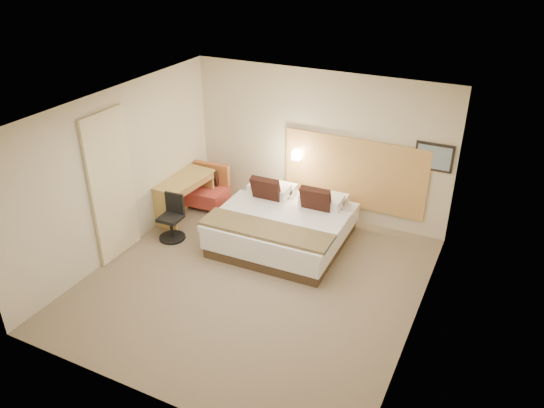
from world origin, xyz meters
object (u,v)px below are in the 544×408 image
at_px(side_table, 257,201).
at_px(desk, 185,187).
at_px(desk_chair, 172,221).
at_px(bed, 284,225).
at_px(lounge_chair, 207,190).

height_order(side_table, desk, desk).
bearing_deg(desk_chair, bed, 21.71).
relative_size(bed, side_table, 3.61).
bearing_deg(desk_chair, lounge_chair, 95.63).
xyz_separation_m(side_table, desk, (-1.21, -0.54, 0.27)).
bearing_deg(lounge_chair, desk, -101.72).
xyz_separation_m(side_table, desk_chair, (-0.97, -1.31, 0.00)).
bearing_deg(lounge_chair, bed, -18.00).
relative_size(lounge_chair, side_table, 1.31).
bearing_deg(desk, desk_chair, -72.21).
xyz_separation_m(lounge_chair, desk, (-0.12, -0.56, 0.29)).
distance_m(lounge_chair, desk_chair, 1.34).
height_order(lounge_chair, side_table, lounge_chair).
bearing_deg(desk_chair, desk, 107.79).
distance_m(bed, desk, 2.05).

